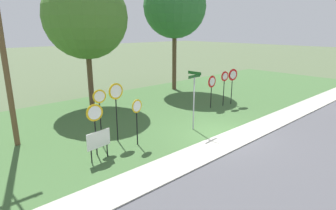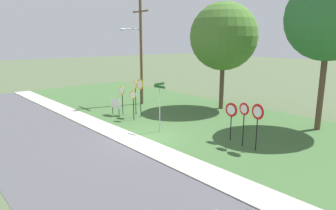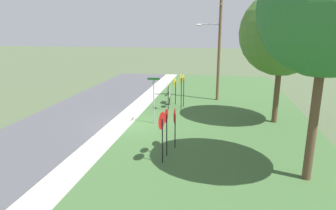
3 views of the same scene
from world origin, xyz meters
name	(u,v)px [view 3 (image 3 of 3)]	position (x,y,z in m)	size (l,w,h in m)	color
ground_plane	(132,125)	(0.00, 0.00, 0.00)	(160.00, 160.00, 0.00)	#4C5B3D
road_asphalt	(65,121)	(0.00, -4.80, 0.01)	(44.00, 6.40, 0.01)	#4C4C51
sidewalk_strip	(120,124)	(0.00, -0.80, 0.03)	(44.00, 1.60, 0.06)	#ADAA9E
grass_median	(222,130)	(0.00, 6.00, 0.02)	(44.00, 12.00, 0.04)	#3D6033
stop_sign_near_left	(183,84)	(-5.15, 2.85, 1.91)	(0.62, 0.12, 2.63)	black
stop_sign_near_right	(175,85)	(-5.83, 2.08, 1.66)	(0.72, 0.12, 2.24)	black
stop_sign_far_left	(168,91)	(-3.90, 1.79, 1.58)	(0.61, 0.14, 2.17)	black
stop_sign_far_center	(181,83)	(-4.36, 2.75, 2.11)	(0.75, 0.10, 2.82)	black
yield_sign_near_left	(166,121)	(4.47, 3.16, 1.84)	(0.68, 0.13, 2.42)	black
yield_sign_near_right	(162,125)	(5.33, 3.11, 1.92)	(0.81, 0.19, 2.51)	black
yield_sign_far_left	(174,119)	(3.45, 3.42, 1.68)	(0.81, 0.10, 2.21)	black
street_name_post	(154,97)	(-0.50, 1.44, 1.88)	(0.96, 0.82, 3.10)	#9EA0A8
utility_pole	(218,44)	(-8.03, 5.42, 4.94)	(2.10, 2.23, 9.10)	brown
notice_board	(170,94)	(-5.99, 1.58, 0.87)	(1.10, 0.16, 1.25)	black
oak_tree_left	(282,33)	(-2.17, 9.49, 5.95)	(5.43, 5.43, 8.64)	brown
oak_tree_right	(328,8)	(5.78, 9.48, 6.98)	(5.19, 5.19, 9.56)	brown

